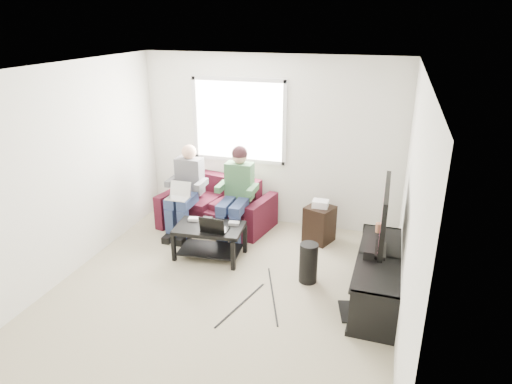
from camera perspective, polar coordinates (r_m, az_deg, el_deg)
floor at (r=5.55m, az=-4.60°, el=-12.79°), size 4.50×4.50×0.00m
ceiling at (r=4.63m, az=-5.56°, el=14.98°), size 4.50×4.50×0.00m
wall_back at (r=6.98m, az=1.82°, el=6.26°), size 4.50×0.00×4.50m
wall_front at (r=3.21m, az=-20.47°, el=-14.26°), size 4.50×0.00×4.50m
wall_left at (r=5.95m, az=-23.25°, el=1.87°), size 0.00×4.50×4.50m
wall_right at (r=4.63m, az=18.67°, el=-2.78°), size 0.00×4.50×4.50m
window at (r=7.03m, az=-2.17°, el=8.89°), size 1.48×0.04×1.28m
sofa at (r=7.13m, az=-4.79°, el=-2.07°), size 1.77×1.01×0.76m
person_left at (r=6.91m, az=-8.76°, el=0.71°), size 0.40×0.70×1.30m
person_right at (r=6.61m, az=-2.44°, el=0.56°), size 0.40×0.71×1.35m
laptop_silver at (r=6.70m, az=-9.71°, el=-0.31°), size 0.38×0.32×0.24m
coffee_table at (r=6.22m, az=-5.83°, el=-5.29°), size 0.95×0.63×0.45m
laptop_black at (r=6.01m, az=-5.15°, el=-3.73°), size 0.38×0.31×0.24m
controller_a at (r=6.36m, az=-7.80°, el=-3.36°), size 0.16×0.12×0.04m
controller_b at (r=6.34m, az=-6.10°, el=-3.36°), size 0.14×0.09×0.04m
controller_c at (r=6.18m, az=-2.77°, el=-3.93°), size 0.15×0.11×0.04m
tv_stand at (r=5.55m, az=14.94°, el=-10.48°), size 0.54×1.66×0.55m
tv at (r=5.29m, az=15.73°, el=-2.84°), size 0.12×1.10×0.81m
soundbar at (r=5.47m, az=14.08°, el=-6.64°), size 0.12×0.50×0.10m
drink_cup at (r=5.94m, az=15.09°, el=-4.32°), size 0.08×0.08×0.12m
console_white at (r=5.17m, az=14.79°, el=-12.03°), size 0.30×0.22×0.06m
console_grey at (r=5.77m, az=15.17°, el=-8.24°), size 0.34×0.26×0.08m
console_black at (r=5.47m, az=14.99°, el=-10.03°), size 0.38×0.30×0.07m
subwoofer at (r=5.70m, az=6.57°, el=-8.79°), size 0.23×0.23×0.51m
keyboard_floor at (r=5.35m, az=11.16°, el=-14.44°), size 0.22×0.42×0.02m
end_table at (r=6.69m, az=7.93°, el=-3.86°), size 0.36×0.36×0.64m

